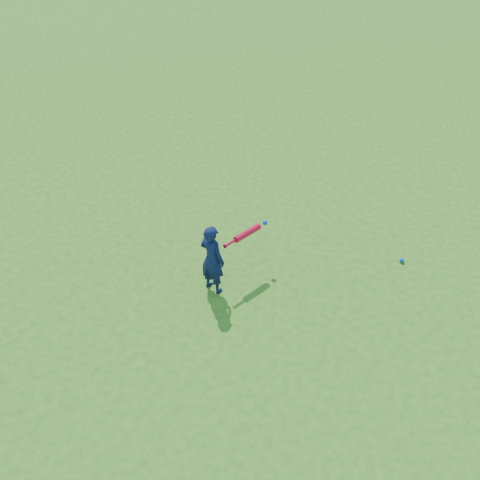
# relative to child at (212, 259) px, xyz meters

# --- Properties ---
(ground) EXTENTS (80.00, 80.00, 0.00)m
(ground) POSITION_rel_child_xyz_m (-0.25, -0.23, -0.51)
(ground) COLOR #316919
(ground) RESTS_ON ground
(child) EXTENTS (0.32, 0.42, 1.02)m
(child) POSITION_rel_child_xyz_m (0.00, 0.00, 0.00)
(child) COLOR #0D1541
(child) RESTS_ON ground
(ground_ball_blue) EXTENTS (0.07, 0.07, 0.07)m
(ground_ball_blue) POSITION_rel_child_xyz_m (2.43, -1.23, -0.48)
(ground_ball_blue) COLOR blue
(ground_ball_blue) RESTS_ON ground
(bat_swing) EXTENTS (0.79, 0.14, 0.09)m
(bat_swing) POSITION_rel_child_xyz_m (0.62, 0.01, 0.14)
(bat_swing) COLOR red
(bat_swing) RESTS_ON ground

